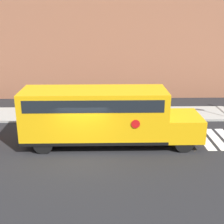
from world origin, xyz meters
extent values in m
plane|color=black|center=(0.00, 0.00, 0.00)|extent=(60.00, 60.00, 0.00)
cube|color=#9E9E99|center=(0.00, 6.50, 0.07)|extent=(44.00, 3.00, 0.15)
cube|color=#935B42|center=(0.00, 13.00, 4.87)|extent=(32.00, 4.00, 9.73)
cube|color=white|center=(6.77, 2.00, 0.00)|extent=(0.50, 3.20, 0.01)
cube|color=white|center=(7.47, 2.00, 0.00)|extent=(0.50, 3.20, 0.01)
cube|color=#EAA80F|center=(0.55, 1.41, 1.77)|extent=(7.61, 2.50, 2.64)
cube|color=#EAA80F|center=(5.31, 1.41, 1.06)|extent=(1.91, 2.50, 1.21)
cube|color=black|center=(0.55, 1.41, 0.53)|extent=(7.61, 2.54, 0.16)
cube|color=black|center=(0.55, 1.41, 2.54)|extent=(7.01, 2.53, 0.64)
cylinder|color=red|center=(2.64, 0.12, 1.64)|extent=(0.44, 0.02, 0.44)
cylinder|color=black|center=(5.21, 2.49, 0.50)|extent=(1.00, 0.30, 1.00)
cylinder|color=black|center=(5.21, 0.33, 0.50)|extent=(1.00, 0.30, 1.00)
cylinder|color=black|center=(-2.06, 2.49, 0.50)|extent=(1.00, 0.30, 1.00)
cylinder|color=black|center=(-2.06, 0.33, 0.50)|extent=(1.00, 0.30, 1.00)
camera|label=1|loc=(1.15, -14.43, 6.96)|focal=50.00mm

